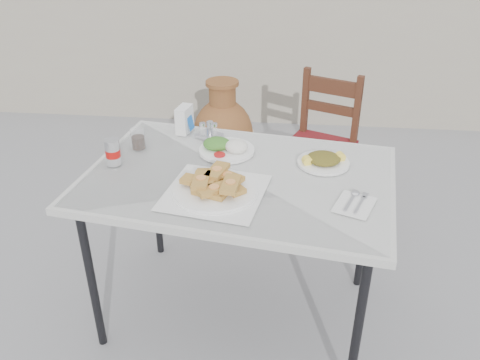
# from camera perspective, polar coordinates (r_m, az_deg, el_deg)

# --- Properties ---
(ground) EXTENTS (80.00, 80.00, 0.00)m
(ground) POSITION_cam_1_polar(r_m,az_deg,el_deg) (2.83, 2.95, -13.10)
(ground) COLOR slate
(ground) RESTS_ON ground
(cafe_table) EXTENTS (1.48, 1.11, 0.83)m
(cafe_table) POSITION_cam_1_polar(r_m,az_deg,el_deg) (2.29, -0.16, -0.57)
(cafe_table) COLOR black
(cafe_table) RESTS_ON ground
(pide_plate) EXTENTS (0.46, 0.46, 0.08)m
(pide_plate) POSITION_cam_1_polar(r_m,az_deg,el_deg) (2.10, -2.85, -0.56)
(pide_plate) COLOR silver
(pide_plate) RESTS_ON cafe_table
(salad_rice_plate) EXTENTS (0.27, 0.27, 0.07)m
(salad_rice_plate) POSITION_cam_1_polar(r_m,az_deg,el_deg) (2.44, -1.58, 3.72)
(salad_rice_plate) COLOR white
(salad_rice_plate) RESTS_ON cafe_table
(salad_chopped_plate) EXTENTS (0.24, 0.24, 0.05)m
(salad_chopped_plate) POSITION_cam_1_polar(r_m,az_deg,el_deg) (2.36, 9.36, 2.23)
(salad_chopped_plate) COLOR white
(salad_chopped_plate) RESTS_ON cafe_table
(soda_can) EXTENTS (0.07, 0.07, 0.12)m
(soda_can) POSITION_cam_1_polar(r_m,az_deg,el_deg) (2.38, -14.09, 3.07)
(soda_can) COLOR silver
(soda_can) RESTS_ON cafe_table
(cola_glass) EXTENTS (0.07, 0.07, 0.10)m
(cola_glass) POSITION_cam_1_polar(r_m,az_deg,el_deg) (2.52, -11.37, 4.45)
(cola_glass) COLOR white
(cola_glass) RESTS_ON cafe_table
(napkin_holder) EXTENTS (0.09, 0.12, 0.14)m
(napkin_holder) POSITION_cam_1_polar(r_m,az_deg,el_deg) (2.65, -6.26, 6.78)
(napkin_holder) COLOR silver
(napkin_holder) RESTS_ON cafe_table
(condiment_caddy) EXTENTS (0.15, 0.14, 0.09)m
(condiment_caddy) POSITION_cam_1_polar(r_m,az_deg,el_deg) (2.59, -3.47, 5.42)
(condiment_caddy) COLOR silver
(condiment_caddy) RESTS_ON cafe_table
(cutlery_napkin) EXTENTS (0.20, 0.22, 0.01)m
(cutlery_napkin) POSITION_cam_1_polar(r_m,az_deg,el_deg) (2.10, 12.78, -2.47)
(cutlery_napkin) COLOR silver
(cutlery_napkin) RESTS_ON cafe_table
(chair) EXTENTS (0.54, 0.54, 0.93)m
(chair) POSITION_cam_1_polar(r_m,az_deg,el_deg) (3.35, 9.01, 3.95)
(chair) COLOR #36180E
(chair) RESTS_ON ground
(terracotta_urn) EXTENTS (0.45, 0.45, 0.78)m
(terracotta_urn) POSITION_cam_1_polar(r_m,az_deg,el_deg) (3.71, -1.90, 4.92)
(terracotta_urn) COLOR brown
(terracotta_urn) RESTS_ON ground
(back_wall) EXTENTS (6.00, 0.25, 1.20)m
(back_wall) POSITION_cam_1_polar(r_m,az_deg,el_deg) (4.76, 4.87, 13.62)
(back_wall) COLOR gray
(back_wall) RESTS_ON ground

